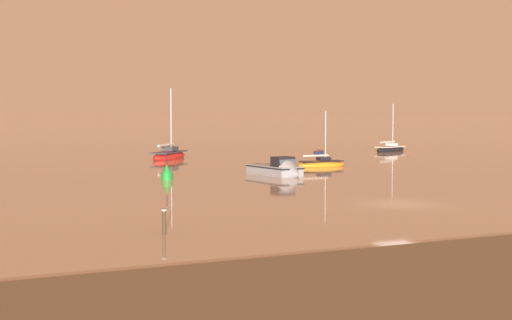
% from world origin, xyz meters
% --- Properties ---
extents(ground_plane, '(800.00, 800.00, 0.00)m').
position_xyz_m(ground_plane, '(0.00, 0.00, 0.00)').
color(ground_plane, tan).
extents(motorboat_moored_0, '(3.03, 6.57, 2.41)m').
position_xyz_m(motorboat_moored_0, '(2.36, 20.16, 0.36)').
color(motorboat_moored_0, gray).
rests_on(motorboat_moored_0, ground).
extents(sailboat_moored_0, '(5.85, 3.72, 6.29)m').
position_xyz_m(sailboat_moored_0, '(30.51, 44.32, 0.27)').
color(sailboat_moored_0, black).
rests_on(sailboat_moored_0, ground).
extents(rowboat_moored_1, '(2.79, 2.68, 0.46)m').
position_xyz_m(rowboat_moored_1, '(20.79, 45.58, 0.12)').
color(rowboat_moored_1, navy).
rests_on(rowboat_moored_1, ground).
extents(sailboat_moored_2, '(6.48, 6.84, 8.07)m').
position_xyz_m(sailboat_moored_2, '(0.67, 43.51, 0.35)').
color(sailboat_moored_2, red).
rests_on(sailboat_moored_2, ground).
extents(sailboat_moored_3, '(5.02, 1.58, 5.62)m').
position_xyz_m(sailboat_moored_3, '(10.20, 26.81, 0.24)').
color(sailboat_moored_3, orange).
rests_on(sailboat_moored_3, ground).
extents(channel_buoy, '(0.90, 0.90, 2.30)m').
position_xyz_m(channel_buoy, '(-7.51, 20.90, 0.46)').
color(channel_buoy, '#198C2D').
rests_on(channel_buoy, ground).
extents(mooring_post_left, '(0.22, 0.22, 1.33)m').
position_xyz_m(mooring_post_left, '(-16.54, -4.47, 0.58)').
color(mooring_post_left, '#3E3323').
rests_on(mooring_post_left, ground).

